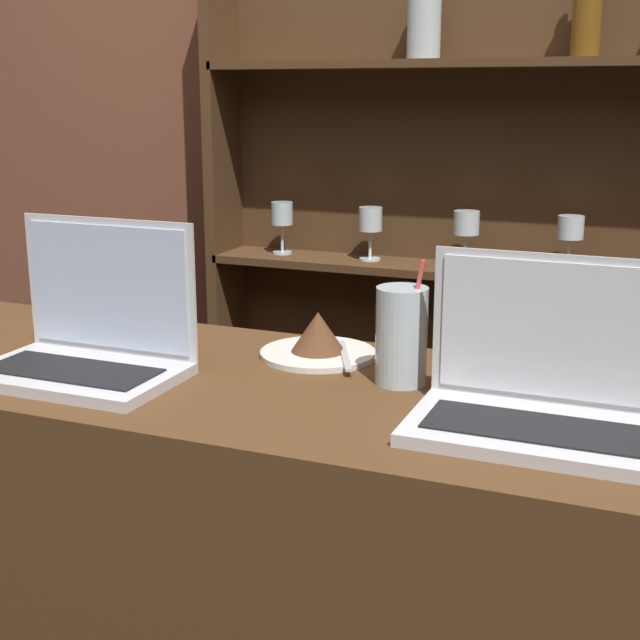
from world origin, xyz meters
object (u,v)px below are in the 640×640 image
Objects in this scene: laptop_near at (89,339)px; laptop_far at (546,392)px; cake_plate at (318,341)px; water_glass at (402,336)px.

laptop_near reaches higher than laptop_far.
laptop_far reaches higher than cake_plate.
laptop_near is 0.72m from laptop_far.
cake_plate is at bearing 154.46° from water_glass.
laptop_far is at bearing -25.86° from cake_plate.
laptop_far reaches higher than water_glass.
water_glass reaches higher than cake_plate.
cake_plate is 0.20m from water_glass.
laptop_far is 1.74× the size of cake_plate.
laptop_far is at bearing 1.84° from laptop_near.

